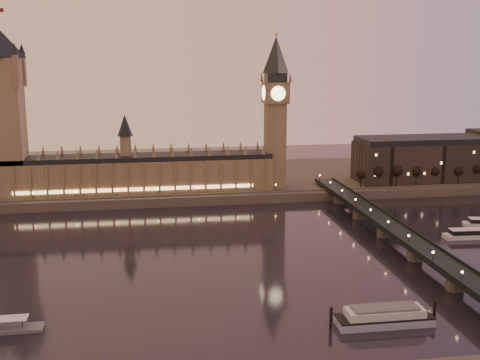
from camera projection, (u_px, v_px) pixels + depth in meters
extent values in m
plane|color=black|center=(219.00, 257.00, 291.14)|extent=(700.00, 700.00, 0.00)
cube|color=#423D35|center=(231.00, 180.00, 454.62)|extent=(560.00, 130.00, 6.00)
cube|color=brown|center=(136.00, 176.00, 398.38)|extent=(180.00, 26.00, 22.00)
cube|color=black|center=(135.00, 157.00, 395.80)|extent=(180.00, 22.00, 3.20)
cube|color=#FFCC7F|center=(136.00, 189.00, 386.57)|extent=(153.00, 0.25, 2.20)
cube|color=brown|center=(6.00, 129.00, 379.21)|extent=(22.00, 22.00, 88.00)
cube|color=maroon|center=(0.00, 10.00, 364.68)|extent=(4.00, 0.15, 2.50)
cube|color=brown|center=(275.00, 146.00, 409.25)|extent=(13.00, 13.00, 58.00)
cube|color=brown|center=(276.00, 93.00, 401.87)|extent=(16.00, 16.00, 14.00)
cylinder|color=#FFEAA5|center=(278.00, 93.00, 393.96)|extent=(9.60, 0.35, 9.60)
cylinder|color=#FFEAA5|center=(264.00, 93.00, 400.60)|extent=(0.35, 9.60, 9.60)
cube|color=black|center=(276.00, 78.00, 399.82)|extent=(13.00, 13.00, 6.00)
cone|color=black|center=(276.00, 55.00, 396.74)|extent=(17.68, 17.68, 24.00)
sphere|color=gold|center=(276.00, 34.00, 394.07)|extent=(2.00, 2.00, 2.00)
cube|color=black|center=(399.00, 232.00, 303.75)|extent=(13.00, 260.00, 2.00)
cube|color=black|center=(387.00, 230.00, 302.47)|extent=(0.60, 260.00, 1.00)
cube|color=black|center=(411.00, 229.00, 304.42)|extent=(0.60, 260.00, 1.00)
cube|color=black|center=(432.00, 161.00, 436.42)|extent=(110.00, 36.00, 28.00)
cube|color=black|center=(433.00, 139.00, 433.13)|extent=(108.00, 34.00, 4.00)
cylinder|color=black|center=(360.00, 181.00, 411.50)|extent=(0.70, 0.70, 9.70)
sphere|color=black|center=(360.00, 174.00, 410.46)|extent=(6.46, 6.46, 6.46)
cylinder|color=black|center=(380.00, 181.00, 413.68)|extent=(0.70, 0.70, 9.70)
sphere|color=black|center=(380.00, 174.00, 412.64)|extent=(6.46, 6.46, 6.46)
cylinder|color=black|center=(399.00, 180.00, 415.87)|extent=(0.70, 0.70, 9.70)
sphere|color=black|center=(399.00, 173.00, 414.83)|extent=(6.46, 6.46, 6.46)
cylinder|color=black|center=(418.00, 179.00, 418.05)|extent=(0.70, 0.70, 9.70)
sphere|color=black|center=(418.00, 172.00, 417.01)|extent=(6.46, 6.46, 6.46)
cylinder|color=black|center=(437.00, 179.00, 420.24)|extent=(0.70, 0.70, 9.70)
sphere|color=black|center=(437.00, 172.00, 419.20)|extent=(6.46, 6.46, 6.46)
cylinder|color=black|center=(456.00, 178.00, 422.42)|extent=(0.70, 0.70, 9.70)
sphere|color=black|center=(456.00, 171.00, 421.38)|extent=(6.46, 6.46, 6.46)
cylinder|color=black|center=(474.00, 177.00, 424.61)|extent=(0.70, 0.70, 9.70)
sphere|color=black|center=(475.00, 170.00, 423.57)|extent=(6.46, 6.46, 6.46)
cube|color=silver|center=(468.00, 236.00, 320.36)|extent=(26.18, 8.62, 2.36)
cube|color=black|center=(468.00, 232.00, 319.87)|extent=(19.41, 6.93, 2.36)
cube|color=silver|center=(468.00, 229.00, 319.59)|extent=(19.94, 7.25, 0.43)
cube|color=#939EBB|center=(384.00, 321.00, 217.79)|extent=(35.16, 10.15, 2.85)
cube|color=black|center=(384.00, 317.00, 217.44)|extent=(35.16, 10.15, 0.55)
cube|color=silver|center=(385.00, 312.00, 217.09)|extent=(28.57, 9.00, 2.85)
cube|color=#595B5E|center=(385.00, 308.00, 216.72)|extent=(24.18, 7.87, 0.77)
cylinder|color=black|center=(331.00, 317.00, 215.38)|extent=(1.21, 1.21, 7.45)
cylinder|color=black|center=(435.00, 311.00, 221.19)|extent=(1.21, 1.21, 7.45)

